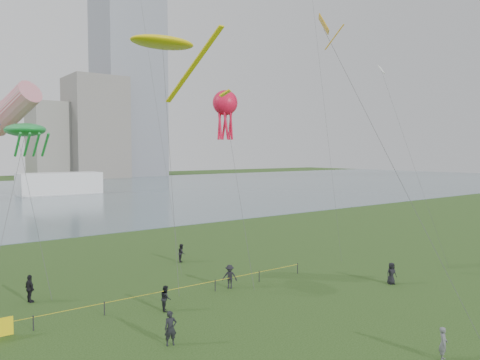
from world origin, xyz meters
TOP-DOWN VIEW (x-y plane):
  - ground_plane at (0.00, 0.00)m, footprint 400.00×400.00m
  - tower at (62.00, 168.00)m, footprint 24.00×24.00m
  - building_mid at (46.00, 162.00)m, footprint 20.00×20.00m
  - building_low at (32.00, 168.00)m, footprint 16.00×18.00m
  - pavilion_right at (14.00, 98.00)m, footprint 18.00×7.00m
  - fence at (-9.91, 13.17)m, footprint 24.07×0.07m
  - kite_flyer at (2.69, -2.29)m, footprint 0.68×0.61m
  - spectator_a at (-4.46, 11.69)m, footprint 0.82×0.92m
  - spectator_b at (1.46, 13.16)m, footprint 1.21×1.24m
  - spectator_c at (-10.75, 18.43)m, footprint 0.65×1.13m
  - spectator_d at (11.66, 6.81)m, footprint 0.91×0.74m
  - spectator_f at (-6.72, 6.94)m, footprint 0.72×0.57m
  - spectator_g at (2.78, 22.28)m, footprint 0.97×0.99m
  - kite_stingray at (-1.30, 17.65)m, footprint 5.01×10.04m
  - kite_windsock at (-10.62, 22.73)m, footprint 4.26×7.31m
  - kite_creature at (-10.51, 19.67)m, footprint 4.92×7.68m
  - kite_octopus at (3.53, 16.60)m, footprint 1.97×5.85m
  - kite_delta at (5.02, 6.87)m, footprint 2.37×10.36m

SIDE VIEW (x-z plane):
  - ground_plane at x=0.00m, z-range 0.00..0.00m
  - fence at x=-9.91m, z-range 0.03..1.08m
  - spectator_a at x=-4.46m, z-range 0.00..1.57m
  - kite_flyer at x=2.69m, z-range 0.00..1.57m
  - spectator_d at x=11.66m, z-range 0.00..1.61m
  - spectator_g at x=2.78m, z-range 0.00..1.61m
  - spectator_b at x=1.46m, z-range 0.00..1.70m
  - spectator_f at x=-6.72m, z-range 0.00..1.75m
  - spectator_c at x=-10.75m, z-range 0.00..1.82m
  - pavilion_right at x=14.00m, z-range 0.00..5.00m
  - kite_creature at x=-10.51m, z-range 5.37..17.05m
  - kite_windsock at x=-10.62m, z-range 5.45..20.19m
  - kite_octopus at x=3.53m, z-range 6.22..20.86m
  - building_low at x=32.00m, z-range 0.00..28.00m
  - kite_delta at x=5.02m, z-range 7.54..26.10m
  - kite_stingray at x=-1.30m, z-range 8.65..26.90m
  - building_mid at x=46.00m, z-range 0.00..38.00m
  - tower at x=62.00m, z-range 0.00..120.00m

